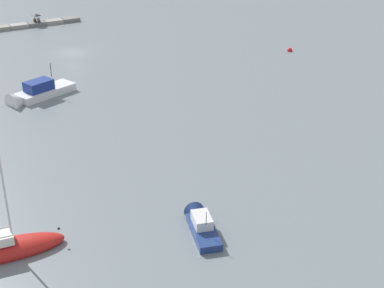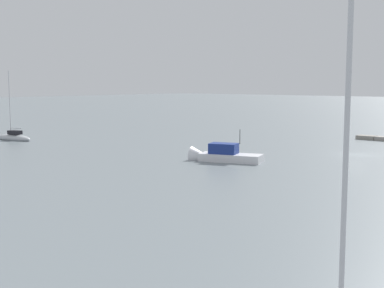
% 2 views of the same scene
% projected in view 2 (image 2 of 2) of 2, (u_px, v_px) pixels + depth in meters
% --- Properties ---
extents(ground_plane, '(500.00, 500.00, 0.00)m').
position_uv_depth(ground_plane, '(355.00, 155.00, 60.84)').
color(ground_plane, slate).
extents(sailboat_grey_outer, '(7.23, 2.86, 10.47)m').
position_uv_depth(sailboat_grey_outer, '(14.00, 138.00, 76.44)').
color(sailboat_grey_outer, '#ADB2B7').
rests_on(sailboat_grey_outer, ground_plane).
extents(motorboat_white_near, '(8.12, 4.82, 4.36)m').
position_uv_depth(motorboat_white_near, '(219.00, 157.00, 55.96)').
color(motorboat_white_near, silver).
rests_on(motorboat_white_near, ground_plane).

